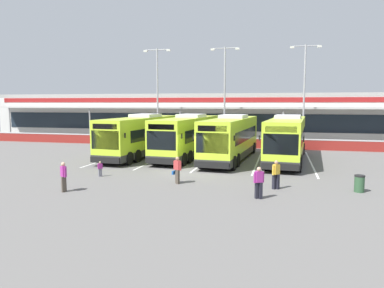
% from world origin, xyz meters
% --- Properties ---
extents(ground_plane, '(200.00, 200.00, 0.00)m').
position_xyz_m(ground_plane, '(0.00, 0.00, 0.00)').
color(ground_plane, '#605E5B').
extents(terminal_building, '(70.00, 13.00, 6.00)m').
position_xyz_m(terminal_building, '(-0.00, 26.91, 3.01)').
color(terminal_building, silver).
rests_on(terminal_building, ground).
extents(red_barrier_wall, '(60.00, 0.40, 1.10)m').
position_xyz_m(red_barrier_wall, '(0.00, 14.50, 0.56)').
color(red_barrier_wall, maroon).
rests_on(red_barrier_wall, ground).
extents(coach_bus_leftmost, '(3.69, 12.31, 3.78)m').
position_xyz_m(coach_bus_leftmost, '(-6.19, 6.16, 1.79)').
color(coach_bus_leftmost, '#B7DB2D').
rests_on(coach_bus_leftmost, ground).
extents(coach_bus_left_centre, '(3.69, 12.31, 3.78)m').
position_xyz_m(coach_bus_left_centre, '(-2.00, 6.74, 1.79)').
color(coach_bus_left_centre, '#B7DB2D').
rests_on(coach_bus_left_centre, ground).
extents(coach_bus_centre, '(3.69, 12.31, 3.78)m').
position_xyz_m(coach_bus_centre, '(1.92, 5.95, 1.79)').
color(coach_bus_centre, '#B7DB2D').
rests_on(coach_bus_centre, ground).
extents(coach_bus_right_centre, '(3.69, 12.31, 3.78)m').
position_xyz_m(coach_bus_right_centre, '(6.47, 6.32, 1.79)').
color(coach_bus_right_centre, '#B7DB2D').
rests_on(coach_bus_right_centre, ground).
extents(bay_stripe_far_west, '(0.14, 13.00, 0.01)m').
position_xyz_m(bay_stripe_far_west, '(-8.40, 6.00, 0.00)').
color(bay_stripe_far_west, silver).
rests_on(bay_stripe_far_west, ground).
extents(bay_stripe_west, '(0.14, 13.00, 0.01)m').
position_xyz_m(bay_stripe_west, '(-4.20, 6.00, 0.00)').
color(bay_stripe_west, silver).
rests_on(bay_stripe_west, ground).
extents(bay_stripe_mid_west, '(0.14, 13.00, 0.01)m').
position_xyz_m(bay_stripe_mid_west, '(0.00, 6.00, 0.00)').
color(bay_stripe_mid_west, silver).
rests_on(bay_stripe_mid_west, ground).
extents(bay_stripe_centre, '(0.14, 13.00, 0.01)m').
position_xyz_m(bay_stripe_centre, '(4.20, 6.00, 0.00)').
color(bay_stripe_centre, silver).
rests_on(bay_stripe_centre, ground).
extents(bay_stripe_mid_east, '(0.14, 13.00, 0.01)m').
position_xyz_m(bay_stripe_mid_east, '(8.40, 6.00, 0.00)').
color(bay_stripe_mid_east, silver).
rests_on(bay_stripe_mid_east, ground).
extents(pedestrian_with_handbag, '(0.63, 0.48, 1.62)m').
position_xyz_m(pedestrian_with_handbag, '(0.06, -3.89, 0.86)').
color(pedestrian_with_handbag, '#4C4238').
rests_on(pedestrian_with_handbag, ground).
extents(pedestrian_in_dark_coat, '(0.43, 0.46, 1.62)m').
position_xyz_m(pedestrian_in_dark_coat, '(5.80, -3.95, 0.87)').
color(pedestrian_in_dark_coat, black).
rests_on(pedestrian_in_dark_coat, ground).
extents(pedestrian_child, '(0.26, 0.29, 1.00)m').
position_xyz_m(pedestrian_child, '(-5.41, -3.07, 0.54)').
color(pedestrian_child, slate).
rests_on(pedestrian_child, ground).
extents(pedestrian_near_bin, '(0.51, 0.36, 1.62)m').
position_xyz_m(pedestrian_near_bin, '(4.99, -6.26, 0.87)').
color(pedestrian_near_bin, black).
rests_on(pedestrian_near_bin, ground).
extents(pedestrian_approaching_bus, '(0.49, 0.42, 1.62)m').
position_xyz_m(pedestrian_approaching_bus, '(-5.36, -7.28, 0.87)').
color(pedestrian_approaching_bus, '#4C4238').
rests_on(pedestrian_approaching_bus, ground).
extents(lamp_post_west, '(3.24, 0.28, 11.00)m').
position_xyz_m(lamp_post_west, '(-8.14, 16.39, 6.29)').
color(lamp_post_west, '#9E9EA3').
rests_on(lamp_post_west, ground).
extents(lamp_post_centre, '(3.24, 0.28, 11.00)m').
position_xyz_m(lamp_post_centre, '(-0.33, 16.99, 6.29)').
color(lamp_post_centre, '#9E9EA3').
rests_on(lamp_post_centre, ground).
extents(lamp_post_east, '(3.24, 0.28, 11.00)m').
position_xyz_m(lamp_post_east, '(8.32, 17.39, 6.29)').
color(lamp_post_east, '#9E9EA3').
rests_on(lamp_post_east, ground).
extents(litter_bin, '(0.54, 0.54, 0.93)m').
position_xyz_m(litter_bin, '(10.19, -3.56, 0.47)').
color(litter_bin, '#2D5133').
rests_on(litter_bin, ground).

